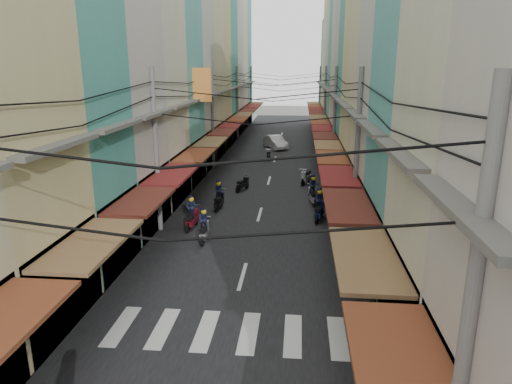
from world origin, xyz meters
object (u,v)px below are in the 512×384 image
Objects in this scene: bicycle at (441,297)px; market_umbrella at (426,223)px; white_car at (275,148)px; traffic_sign at (371,212)px.

market_umbrella reaches higher than bicycle.
white_car is 1.83× the size of market_umbrella.
market_umbrella is 2.82m from traffic_sign.
market_umbrella is at bearing -50.94° from traffic_sign.
market_umbrella is (-0.30, 1.82, 2.24)m from bicycle.
traffic_sign reaches higher than bicycle.
white_car is at bearing 6.40° from bicycle.
traffic_sign is (-2.07, 4.00, 1.92)m from bicycle.
white_car is 27.42m from traffic_sign.
traffic_sign reaches higher than market_umbrella.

